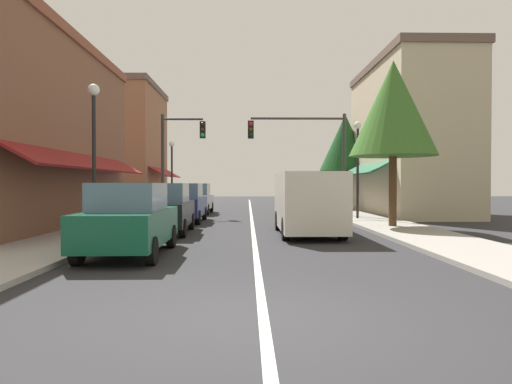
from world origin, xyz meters
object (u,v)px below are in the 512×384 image
parked_car_third_left (184,203)px  van_in_lane (307,201)px  street_lamp_right_mid (358,154)px  parked_car_second_left (165,209)px  traffic_signal_left_corner (177,150)px  parked_car_far_left (196,199)px  street_lamp_left_near (94,135)px  tree_right_far (345,143)px  tree_right_near (393,109)px  street_lamp_left_far (172,164)px  parked_car_nearest_left (130,220)px  traffic_signal_mast_arm (310,146)px

parked_car_third_left → van_in_lane: 7.21m
parked_car_third_left → street_lamp_right_mid: street_lamp_right_mid is taller
parked_car_second_left → van_in_lane: (4.98, -0.45, 0.27)m
parked_car_third_left → traffic_signal_left_corner: bearing=103.7°
parked_car_far_left → street_lamp_left_near: (-1.71, -12.51, 2.37)m
parked_car_far_left → tree_right_far: 10.84m
traffic_signal_left_corner → van_in_lane: bearing=-57.3°
street_lamp_left_near → tree_right_near: 11.01m
parked_car_third_left → tree_right_near: size_ratio=0.63×
tree_right_far → street_lamp_left_far: bearing=-175.1°
street_lamp_left_near → street_lamp_right_mid: size_ratio=1.03×
parked_car_far_left → street_lamp_left_far: 3.93m
parked_car_nearest_left → tree_right_far: tree_right_far is taller
parked_car_second_left → tree_right_near: size_ratio=0.63×
street_lamp_right_mid → parked_car_second_left: bearing=-146.3°
parked_car_third_left → tree_right_near: tree_right_near is taller
van_in_lane → tree_right_far: bearing=72.9°
parked_car_far_left → tree_right_near: 13.10m
parked_car_second_left → van_in_lane: 5.01m
tree_right_near → tree_right_far: (0.88, 12.77, -0.17)m
traffic_signal_left_corner → tree_right_near: bearing=-37.3°
parked_car_far_left → traffic_signal_left_corner: (-0.81, -1.86, 2.70)m
parked_car_third_left → street_lamp_left_near: (-1.83, -6.70, 2.37)m
street_lamp_left_near → street_lamp_left_far: 15.23m
parked_car_nearest_left → tree_right_near: tree_right_near is taller
street_lamp_right_mid → tree_right_far: bearing=81.6°
traffic_signal_left_corner → tree_right_far: size_ratio=0.86×
parked_car_second_left → traffic_signal_left_corner: bearing=94.7°
street_lamp_left_near → street_lamp_right_mid: 12.37m
parked_car_second_left → tree_right_far: 17.48m
tree_right_near → parked_car_nearest_left: bearing=-142.6°
parked_car_nearest_left → tree_right_near: 11.34m
parked_car_nearest_left → van_in_lane: 6.70m
parked_car_third_left → parked_car_nearest_left: bearing=-89.3°
parked_car_nearest_left → parked_car_second_left: 4.99m
tree_right_far → parked_car_nearest_left: bearing=-116.0°
street_lamp_left_far → tree_right_far: bearing=4.9°
street_lamp_left_far → tree_right_near: bearing=-48.4°
traffic_signal_mast_arm → street_lamp_left_far: traffic_signal_mast_arm is taller
parked_car_nearest_left → parked_car_third_left: bearing=89.7°
traffic_signal_mast_arm → street_lamp_left_near: size_ratio=1.11×
parked_car_second_left → van_in_lane: bearing=-6.4°
parked_car_second_left → parked_car_far_left: (-0.10, 10.58, 0.00)m
traffic_signal_left_corner → tree_right_far: (10.34, 5.55, 0.90)m
traffic_signal_left_corner → parked_car_third_left: bearing=-76.7°
traffic_signal_left_corner → street_lamp_left_near: (-0.90, -10.65, -0.34)m
parked_car_nearest_left → parked_car_third_left: 9.76m
parked_car_second_left → street_lamp_left_far: 13.61m
van_in_lane → traffic_signal_mast_arm: 8.34m
parked_car_third_left → traffic_signal_mast_arm: 7.22m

